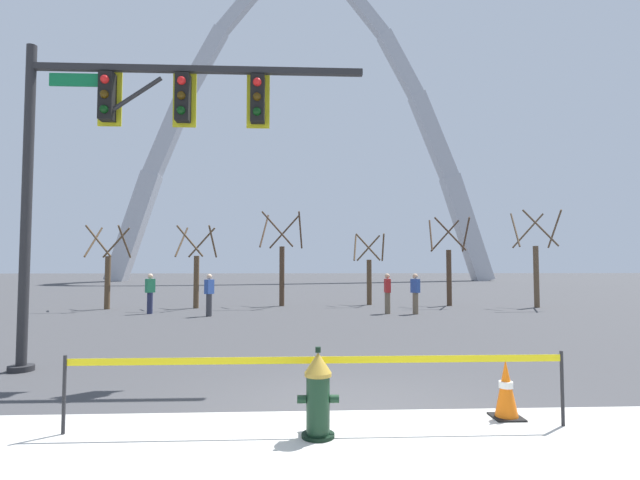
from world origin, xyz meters
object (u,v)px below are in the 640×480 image
(pedestrian_walking_right, at_px, (387,293))
(traffic_signal_gantry, at_px, (125,138))
(pedestrian_standing_center, at_px, (150,293))
(pedestrian_near_trees, at_px, (415,293))
(traffic_cone_by_hydrant, at_px, (506,389))
(fire_hydrant, at_px, (318,395))
(monument_arch, at_px, (303,139))
(pedestrian_walking_left, at_px, (209,294))

(pedestrian_walking_right, bearing_deg, traffic_signal_gantry, -124.32)
(pedestrian_standing_center, distance_m, pedestrian_walking_right, 9.42)
(pedestrian_near_trees, bearing_deg, traffic_cone_by_hydrant, -99.09)
(pedestrian_standing_center, bearing_deg, traffic_signal_gantry, -75.78)
(fire_hydrant, height_order, traffic_cone_by_hydrant, fire_hydrant)
(traffic_cone_by_hydrant, xyz_separation_m, pedestrian_near_trees, (2.04, 12.77, 0.46))
(fire_hydrant, bearing_deg, traffic_cone_by_hydrant, 13.17)
(monument_arch, height_order, pedestrian_standing_center, monument_arch)
(pedestrian_walking_left, distance_m, pedestrian_walking_right, 6.92)
(traffic_cone_by_hydrant, distance_m, pedestrian_walking_left, 13.70)
(pedestrian_standing_center, relative_size, pedestrian_near_trees, 1.00)
(traffic_cone_by_hydrant, height_order, pedestrian_walking_left, pedestrian_walking_left)
(pedestrian_standing_center, bearing_deg, pedestrian_walking_left, -22.85)
(monument_arch, xyz_separation_m, pedestrian_near_trees, (3.98, -42.22, -17.49))
(traffic_signal_gantry, height_order, pedestrian_walking_left, traffic_signal_gantry)
(monument_arch, height_order, pedestrian_near_trees, monument_arch)
(traffic_signal_gantry, bearing_deg, fire_hydrant, -46.14)
(traffic_cone_by_hydrant, relative_size, pedestrian_near_trees, 0.46)
(traffic_cone_by_hydrant, relative_size, pedestrian_standing_center, 0.46)
(monument_arch, bearing_deg, pedestrian_standing_center, -98.89)
(pedestrian_walking_left, bearing_deg, traffic_cone_by_hydrant, -64.38)
(fire_hydrant, relative_size, traffic_signal_gantry, 0.15)
(pedestrian_walking_right, bearing_deg, pedestrian_walking_left, -174.79)
(fire_hydrant, relative_size, traffic_cone_by_hydrant, 1.36)
(monument_arch, relative_size, pedestrian_walking_right, 30.79)
(monument_arch, xyz_separation_m, pedestrian_walking_right, (2.91, -42.01, -17.49))
(pedestrian_walking_right, relative_size, pedestrian_near_trees, 1.00)
(traffic_signal_gantry, bearing_deg, pedestrian_near_trees, 51.10)
(traffic_cone_by_hydrant, height_order, pedestrian_standing_center, pedestrian_standing_center)
(traffic_signal_gantry, distance_m, pedestrian_near_trees, 12.97)
(monument_arch, bearing_deg, pedestrian_near_trees, -84.61)
(traffic_cone_by_hydrant, xyz_separation_m, pedestrian_standing_center, (-8.44, 13.41, 0.46))
(fire_hydrant, xyz_separation_m, traffic_signal_gantry, (-3.45, 3.59, 3.80))
(pedestrian_walking_right, bearing_deg, pedestrian_standing_center, 177.37)
(pedestrian_near_trees, bearing_deg, pedestrian_walking_right, 169.12)
(monument_arch, relative_size, pedestrian_walking_left, 30.79)
(pedestrian_walking_left, xyz_separation_m, pedestrian_walking_right, (6.90, 0.63, 0.00))
(traffic_cone_by_hydrant, xyz_separation_m, pedestrian_walking_right, (0.98, 12.97, 0.46))
(fire_hydrant, bearing_deg, monument_arch, 89.56)
(fire_hydrant, relative_size, pedestrian_standing_center, 0.62)
(pedestrian_walking_left, relative_size, pedestrian_near_trees, 1.00)
(pedestrian_walking_right, bearing_deg, traffic_cone_by_hydrant, -94.30)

